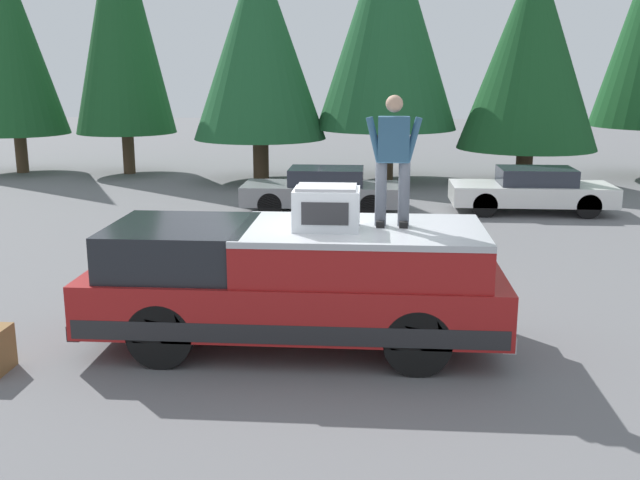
# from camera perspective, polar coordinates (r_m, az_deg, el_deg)

# --- Properties ---
(ground_plane) EXTENTS (90.00, 90.00, 0.00)m
(ground_plane) POSITION_cam_1_polar(r_m,az_deg,el_deg) (10.38, 0.38, -7.54)
(ground_plane) COLOR slate
(pickup_truck) EXTENTS (2.01, 5.54, 1.65)m
(pickup_truck) POSITION_cam_1_polar(r_m,az_deg,el_deg) (9.86, -1.92, -3.33)
(pickup_truck) COLOR maroon
(pickup_truck) RESTS_ON ground
(compressor_unit) EXTENTS (0.65, 0.84, 0.56)m
(compressor_unit) POSITION_cam_1_polar(r_m,az_deg,el_deg) (9.45, 0.51, 2.51)
(compressor_unit) COLOR silver
(compressor_unit) RESTS_ON pickup_truck
(person_on_truck_bed) EXTENTS (0.29, 0.72, 1.69)m
(person_on_truck_bed) POSITION_cam_1_polar(r_m,az_deg,el_deg) (9.58, 5.68, 6.38)
(person_on_truck_bed) COLOR #4C515B
(person_on_truck_bed) RESTS_ON pickup_truck
(parked_car_white) EXTENTS (1.64, 4.10, 1.16)m
(parked_car_white) POSITION_cam_1_polar(r_m,az_deg,el_deg) (19.85, 16.08, 3.72)
(parked_car_white) COLOR white
(parked_car_white) RESTS_ON ground
(parked_car_grey) EXTENTS (1.64, 4.10, 1.16)m
(parked_car_grey) POSITION_cam_1_polar(r_m,az_deg,el_deg) (19.08, 0.26, 3.87)
(parked_car_grey) COLOR gray
(parked_car_grey) RESTS_ON ground
(conifer_left) EXTENTS (4.37, 4.37, 7.24)m
(conifer_left) POSITION_cam_1_polar(r_m,az_deg,el_deg) (24.43, 16.03, 13.92)
(conifer_left) COLOR #4C3826
(conifer_left) RESTS_ON ground
(conifer_center_left) EXTENTS (4.60, 4.60, 8.60)m
(conifer_center_left) POSITION_cam_1_polar(r_m,az_deg,el_deg) (24.67, 5.26, 16.55)
(conifer_center_left) COLOR #4C3826
(conifer_center_left) RESTS_ON ground
(conifer_center_right) EXTENTS (4.32, 4.32, 7.49)m
(conifer_center_right) POSITION_cam_1_polar(r_m,az_deg,el_deg) (24.46, -4.76, 14.93)
(conifer_center_right) COLOR #4C3826
(conifer_center_right) RESTS_ON ground
(conifer_right) EXTENTS (3.44, 3.44, 9.31)m
(conifer_right) POSITION_cam_1_polar(r_m,az_deg,el_deg) (26.97, -15.17, 16.36)
(conifer_right) COLOR #4C3826
(conifer_right) RESTS_ON ground
(conifer_far_right) EXTENTS (3.52, 3.52, 7.41)m
(conifer_far_right) POSITION_cam_1_polar(r_m,az_deg,el_deg) (28.37, -22.74, 13.65)
(conifer_far_right) COLOR #4C3826
(conifer_far_right) RESTS_ON ground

